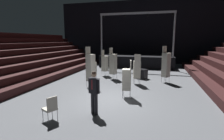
{
  "coord_description": "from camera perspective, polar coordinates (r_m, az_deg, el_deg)",
  "views": [
    {
      "loc": [
        2.28,
        -8.13,
        2.97
      ],
      "look_at": [
        -0.05,
        0.6,
        1.4
      ],
      "focal_mm": 27.68,
      "sensor_mm": 36.0,
      "label": 1
    }
  ],
  "objects": [
    {
      "name": "ground_plane",
      "position": [
        8.97,
        -0.69,
        -9.82
      ],
      "size": [
        22.0,
        30.0,
        0.1
      ],
      "primitive_type": "cube",
      "color": "#515459"
    },
    {
      "name": "arena_end_wall",
      "position": [
        23.27,
        9.51,
        12.28
      ],
      "size": [
        22.0,
        0.3,
        8.0
      ],
      "primitive_type": "cube",
      "color": "black",
      "rests_on": "ground_plane"
    },
    {
      "name": "stage_riser",
      "position": [
        19.57,
        8.15,
        3.11
      ],
      "size": [
        7.92,
        3.04,
        5.73
      ],
      "color": "black",
      "rests_on": "ground_plane"
    },
    {
      "name": "man_with_tie",
      "position": [
        6.96,
        -5.96,
        -6.63
      ],
      "size": [
        0.56,
        0.37,
        1.77
      ],
      "rotation": [
        0.0,
        0.0,
        2.72
      ],
      "color": "black",
      "rests_on": "ground_plane"
    },
    {
      "name": "chair_stack_front_left",
      "position": [
        8.97,
        4.93,
        -2.97
      ],
      "size": [
        0.49,
        0.49,
        1.96
      ],
      "rotation": [
        0.0,
        0.0,
        1.7
      ],
      "color": "#B2B5BA",
      "rests_on": "ground_plane"
    },
    {
      "name": "chair_stack_front_right",
      "position": [
        13.15,
        0.36,
        2.11
      ],
      "size": [
        0.55,
        0.55,
        2.39
      ],
      "rotation": [
        0.0,
        0.0,
        4.42
      ],
      "color": "#B2B5BA",
      "rests_on": "ground_plane"
    },
    {
      "name": "chair_stack_mid_left",
      "position": [
        11.77,
        8.2,
        0.26
      ],
      "size": [
        0.55,
        0.55,
        2.05
      ],
      "rotation": [
        0.0,
        0.0,
        0.31
      ],
      "color": "#B2B5BA",
      "rests_on": "ground_plane"
    },
    {
      "name": "chair_stack_mid_right",
      "position": [
        14.4,
        -2.4,
        2.27
      ],
      "size": [
        0.52,
        0.52,
        2.14
      ],
      "rotation": [
        0.0,
        0.0,
        4.51
      ],
      "color": "#B2B5BA",
      "rests_on": "ground_plane"
    },
    {
      "name": "chair_stack_mid_centre",
      "position": [
        10.97,
        -7.1,
        0.92
      ],
      "size": [
        0.56,
        0.56,
        2.56
      ],
      "rotation": [
        0.0,
        0.0,
        4.36
      ],
      "color": "#B2B5BA",
      "rests_on": "ground_plane"
    },
    {
      "name": "chair_stack_rear_left",
      "position": [
        12.63,
        17.41,
        1.71
      ],
      "size": [
        0.62,
        0.62,
        2.56
      ],
      "rotation": [
        0.0,
        0.0,
        4.02
      ],
      "color": "#B2B5BA",
      "rests_on": "ground_plane"
    },
    {
      "name": "chair_stack_rear_right",
      "position": [
        13.0,
        -6.44,
        0.65
      ],
      "size": [
        0.55,
        0.55,
        1.79
      ],
      "rotation": [
        0.0,
        0.0,
        4.41
      ],
      "color": "#B2B5BA",
      "rests_on": "ground_plane"
    },
    {
      "name": "equipment_road_case",
      "position": [
        13.7,
        9.52,
        -1.21
      ],
      "size": [
        1.07,
        0.93,
        0.74
      ],
      "primitive_type": "cube",
      "rotation": [
        0.0,
        0.0,
        -0.45
      ],
      "color": "black",
      "rests_on": "ground_plane"
    },
    {
      "name": "loose_chair_near_man",
      "position": [
        6.89,
        -19.62,
        -11.45
      ],
      "size": [
        0.59,
        0.59,
        0.95
      ],
      "rotation": [
        0.0,
        0.0,
        1.12
      ],
      "color": "#B2B5BA",
      "rests_on": "ground_plane"
    }
  ]
}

